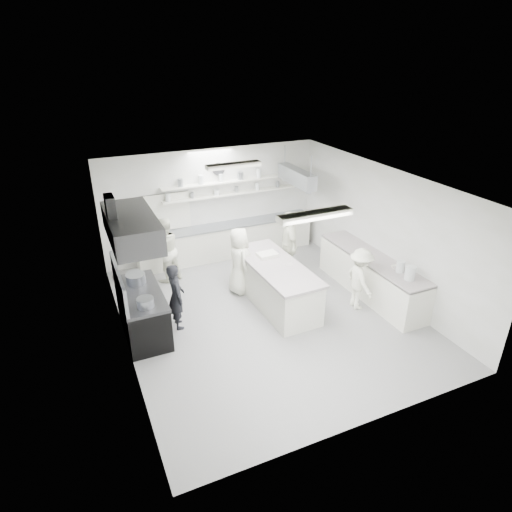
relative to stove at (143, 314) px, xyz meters
name	(u,v)px	position (x,y,z in m)	size (l,w,h in m)	color
floor	(266,314)	(2.60, -0.40, -0.46)	(6.00, 7.00, 0.02)	#979797
ceiling	(267,182)	(2.60, -0.40, 2.56)	(6.00, 7.00, 0.02)	white
wall_back	(212,203)	(2.60, 3.10, 1.05)	(6.00, 0.04, 3.00)	silver
wall_front	(371,348)	(2.60, -3.90, 1.05)	(6.00, 0.04, 3.00)	silver
wall_left	(119,281)	(-0.40, -0.40, 1.05)	(0.04, 7.00, 3.00)	silver
wall_right	(382,231)	(5.60, -0.40, 1.05)	(0.04, 7.00, 3.00)	silver
stove	(143,314)	(0.00, 0.00, 0.00)	(0.80, 1.80, 0.90)	black
exhaust_hood	(131,227)	(0.00, 0.00, 1.90)	(0.85, 2.00, 0.50)	#3A3B3E
back_counter	(227,240)	(2.90, 2.80, 0.01)	(5.00, 0.60, 0.92)	silver
shelf_lower	(237,193)	(3.30, 2.97, 1.30)	(4.20, 0.26, 0.04)	silver
shelf_upper	(237,180)	(3.30, 2.97, 1.65)	(4.20, 0.26, 0.04)	silver
pass_through_window	(166,212)	(1.30, 3.08, 1.00)	(1.30, 0.04, 1.00)	black
wall_clock	(218,169)	(2.80, 3.06, 2.00)	(0.32, 0.32, 0.05)	white
right_counter	(371,276)	(5.25, -0.60, 0.02)	(0.74, 3.30, 0.94)	silver
pot_rack	(297,177)	(4.60, 2.00, 1.85)	(0.30, 1.60, 0.40)	#90959E
light_fixture_front	(315,215)	(2.60, -2.20, 2.49)	(1.30, 0.25, 0.10)	silver
light_fixture_rear	(234,165)	(2.60, 1.40, 2.49)	(1.30, 0.25, 0.10)	silver
prep_island	(275,285)	(2.99, -0.07, 0.03)	(0.96, 2.59, 0.95)	silver
stove_pot	(136,280)	(0.00, 0.41, 0.59)	(0.40, 0.40, 0.25)	#90959E
cook_stove	(176,296)	(0.70, -0.06, 0.27)	(0.53, 0.35, 1.45)	black
cook_back	(165,250)	(0.97, 2.05, 0.39)	(0.81, 0.63, 1.67)	white
cook_island_left	(239,261)	(2.44, 0.77, 0.37)	(0.80, 0.52, 1.64)	white
cook_island_right	(289,244)	(3.92, 1.07, 0.42)	(1.02, 0.42, 1.74)	white
cook_right	(360,279)	(4.63, -0.99, 0.27)	(0.93, 0.54, 1.44)	white
bowl_island_a	(274,253)	(3.24, 0.52, 0.53)	(0.24, 0.24, 0.06)	#90959E
bowl_island_b	(288,265)	(3.24, -0.20, 0.53)	(0.18, 0.18, 0.06)	silver
bowl_right	(397,268)	(5.38, -1.28, 0.52)	(0.26, 0.26, 0.06)	silver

